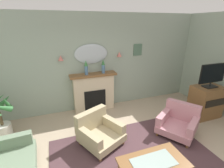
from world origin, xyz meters
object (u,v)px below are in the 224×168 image
Objects in this scene: wall_sconce_left at (61,58)px; framed_picture at (138,50)px; wall_mirror at (91,54)px; armchair_in_corner at (98,131)px; fireplace at (94,92)px; tv_cabinet at (206,101)px; potted_plant_corner_palm at (0,116)px; coffee_table at (153,165)px; armchair_by_coffee_table at (179,121)px; tv_flatscreen at (212,75)px; mantel_vase_right at (103,66)px; wall_sconce_right at (119,54)px; mantel_vase_centre at (86,67)px.

wall_sconce_left is 2.35m from framed_picture.
wall_mirror is 0.88× the size of armchair_in_corner.
fireplace reaches higher than tv_cabinet.
potted_plant_corner_palm is at bearing -167.24° from fireplace.
armchair_in_corner is 1.21× the size of tv_cabinet.
armchair_by_coffee_table is at bearing 35.37° from coffee_table.
wall_sconce_left is 4.07m from tv_flatscreen.
armchair_by_coffee_table is 4.19m from potted_plant_corner_palm.
wall_mirror is at bearing 150.46° from mantel_vase_right.
framed_picture reaches higher than armchair_in_corner.
tv_cabinet reaches higher than coffee_table.
wall_sconce_right reaches higher than tv_flatscreen.
wall_sconce_right is 2.47m from armchair_by_coffee_table.
potted_plant_corner_palm is at bearing 170.09° from tv_cabinet.
armchair_by_coffee_table is at bearing -18.01° from potted_plant_corner_palm.
fireplace reaches higher than coffee_table.
potted_plant_corner_palm is (-3.19, -0.62, -1.12)m from wall_sconce_right.
tv_flatscreen is (3.18, 0.05, 0.94)m from armchair_in_corner.
tv_cabinet is at bearing 1.27° from armchair_in_corner.
wall_mirror is 2.92m from armchair_by_coffee_table.
armchair_in_corner is at bearing -179.11° from tv_flatscreen.
mantel_vase_right is at bearing -171.47° from framed_picture.
armchair_in_corner is at bearing -125.22° from wall_sconce_right.
wall_mirror reaches higher than mantel_vase_right.
tv_flatscreen is at bearing -22.56° from wall_sconce_left.
wall_sconce_right reaches higher than mantel_vase_right.
armchair_by_coffee_table is 1.61m from tv_flatscreen.
mantel_vase_right reaches higher than fireplace.
mantel_vase_centre is 0.46× the size of tv_cabinet.
potted_plant_corner_palm is (-2.05, 0.98, 0.24)m from armchair_in_corner.
tv_flatscreen is 5.36m from potted_plant_corner_palm.
coffee_table is 0.98× the size of armchair_by_coffee_table.
wall_sconce_right is 0.66m from framed_picture.
fireplace is at bearing 79.42° from armchair_in_corner.
mantel_vase_centre reaches higher than tv_flatscreen.
potted_plant_corner_palm is (-3.98, 1.29, 0.24)m from armchair_by_coffee_table.
tv_flatscreen reaches higher than fireplace.
wall_sconce_right reaches higher than potted_plant_corner_palm.
tv_cabinet is (2.04, -1.53, -1.21)m from wall_sconce_right.
tv_cabinet is (2.89, -1.44, -0.12)m from fireplace.
wall_sconce_left reaches higher than mantel_vase_centre.
wall_sconce_right reaches higher than coffee_table.
tv_flatscreen is (2.59, -1.44, -0.12)m from mantel_vase_right.
mantel_vase_centre is 1.15× the size of framed_picture.
coffee_table is 3.46m from potted_plant_corner_palm.
armchair_by_coffee_table is (0.14, -1.97, -1.44)m from framed_picture.
mantel_vase_centre is at bearing 135.74° from armchair_by_coffee_table.
armchair_in_corner is at bearing -93.19° from mantel_vase_centre.
wall_mirror is 1.50m from framed_picture.
framed_picture is (1.20, 0.18, 0.38)m from mantel_vase_right.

